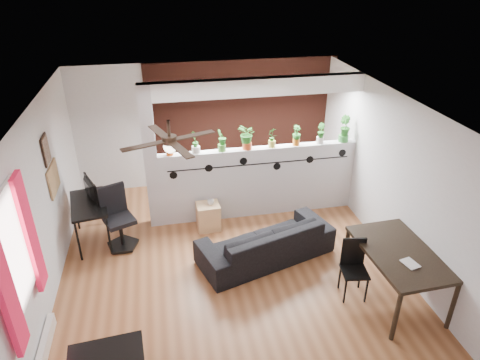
# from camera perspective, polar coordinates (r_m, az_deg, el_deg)

# --- Properties ---
(room_shell) EXTENTS (6.30, 7.10, 2.90)m
(room_shell) POSITION_cam_1_polar(r_m,az_deg,el_deg) (6.18, -1.37, -2.07)
(room_shell) COLOR brown
(room_shell) RESTS_ON ground
(partition_wall) EXTENTS (3.60, 0.18, 1.35)m
(partition_wall) POSITION_cam_1_polar(r_m,az_deg,el_deg) (7.91, 2.51, -0.19)
(partition_wall) COLOR #BCBCC1
(partition_wall) RESTS_ON ground
(ceiling_header) EXTENTS (3.60, 0.18, 0.30)m
(ceiling_header) POSITION_cam_1_polar(r_m,az_deg,el_deg) (7.26, 2.80, 12.31)
(ceiling_header) COLOR white
(ceiling_header) RESTS_ON room_shell
(pier_column) EXTENTS (0.22, 0.20, 2.60)m
(pier_column) POSITION_cam_1_polar(r_m,az_deg,el_deg) (7.46, -11.83, 2.75)
(pier_column) COLOR #BCBCC1
(pier_column) RESTS_ON ground
(brick_panel) EXTENTS (3.90, 0.05, 2.60)m
(brick_panel) POSITION_cam_1_polar(r_m,az_deg,el_deg) (8.98, 0.40, 7.65)
(brick_panel) COLOR #993F2C
(brick_panel) RESTS_ON ground
(vine_decal) EXTENTS (3.31, 0.01, 0.30)m
(vine_decal) POSITION_cam_1_polar(r_m,az_deg,el_deg) (7.65, 2.74, 2.17)
(vine_decal) COLOR black
(vine_decal) RESTS_ON partition_wall
(window_assembly) EXTENTS (0.09, 1.30, 1.55)m
(window_assembly) POSITION_cam_1_polar(r_m,az_deg,el_deg) (5.26, -27.81, -8.87)
(window_assembly) COLOR white
(window_assembly) RESTS_ON room_shell
(baseboard_heater) EXTENTS (0.08, 1.00, 0.18)m
(baseboard_heater) POSITION_cam_1_polar(r_m,az_deg,el_deg) (6.14, -24.62, -19.69)
(baseboard_heater) COLOR silver
(baseboard_heater) RESTS_ON ground
(corkboard) EXTENTS (0.03, 0.60, 0.45)m
(corkboard) POSITION_cam_1_polar(r_m,az_deg,el_deg) (7.13, -23.62, 0.17)
(corkboard) COLOR olive
(corkboard) RESTS_ON room_shell
(framed_art) EXTENTS (0.03, 0.34, 0.44)m
(framed_art) POSITION_cam_1_polar(r_m,az_deg,el_deg) (6.89, -24.48, 3.67)
(framed_art) COLOR #8C7259
(framed_art) RESTS_ON room_shell
(ceiling_fan) EXTENTS (1.19, 1.19, 0.43)m
(ceiling_fan) POSITION_cam_1_polar(r_m,az_deg,el_deg) (5.40, -9.36, 4.98)
(ceiling_fan) COLOR black
(ceiling_fan) RESTS_ON room_shell
(potted_plant_0) EXTENTS (0.22, 0.23, 0.37)m
(potted_plant_0) POSITION_cam_1_polar(r_m,az_deg,el_deg) (7.36, -9.45, 4.72)
(potted_plant_0) COLOR #D75819
(potted_plant_0) RESTS_ON partition_wall
(potted_plant_1) EXTENTS (0.27, 0.27, 0.42)m
(potted_plant_1) POSITION_cam_1_polar(r_m,az_deg,el_deg) (7.37, -5.95, 5.20)
(potted_plant_1) COLOR white
(potted_plant_1) RESTS_ON partition_wall
(potted_plant_2) EXTENTS (0.25, 0.24, 0.40)m
(potted_plant_2) POSITION_cam_1_polar(r_m,az_deg,el_deg) (7.42, -2.46, 5.40)
(potted_plant_2) COLOR #4D9937
(potted_plant_2) RESTS_ON partition_wall
(potted_plant_3) EXTENTS (0.27, 0.29, 0.46)m
(potted_plant_3) POSITION_cam_1_polar(r_m,az_deg,el_deg) (7.48, 0.97, 5.87)
(potted_plant_3) COLOR #BE441E
(potted_plant_3) RESTS_ON partition_wall
(potted_plant_4) EXTENTS (0.21, 0.19, 0.37)m
(potted_plant_4) POSITION_cam_1_polar(r_m,az_deg,el_deg) (7.60, 4.31, 5.78)
(potted_plant_4) COLOR #CEC648
(potted_plant_4) RESTS_ON partition_wall
(potted_plant_5) EXTENTS (0.22, 0.20, 0.37)m
(potted_plant_5) POSITION_cam_1_polar(r_m,az_deg,el_deg) (7.73, 7.56, 5.99)
(potted_plant_5) COLOR orange
(potted_plant_5) RESTS_ON partition_wall
(potted_plant_6) EXTENTS (0.17, 0.20, 0.38)m
(potted_plant_6) POSITION_cam_1_polar(r_m,az_deg,el_deg) (7.88, 10.70, 6.21)
(potted_plant_6) COLOR silver
(potted_plant_6) RESTS_ON partition_wall
(potted_plant_7) EXTENTS (0.26, 0.30, 0.49)m
(potted_plant_7) POSITION_cam_1_polar(r_m,az_deg,el_deg) (8.03, 13.76, 6.73)
(potted_plant_7) COLOR #2F8336
(potted_plant_7) RESTS_ON partition_wall
(sofa) EXTENTS (2.22, 1.39, 0.61)m
(sofa) POSITION_cam_1_polar(r_m,az_deg,el_deg) (6.95, 3.46, -8.18)
(sofa) COLOR black
(sofa) RESTS_ON ground
(cube_shelf) EXTENTS (0.42, 0.37, 0.49)m
(cube_shelf) POSITION_cam_1_polar(r_m,az_deg,el_deg) (7.69, -4.25, -4.86)
(cube_shelf) COLOR tan
(cube_shelf) RESTS_ON ground
(cup) EXTENTS (0.14, 0.14, 0.09)m
(cup) POSITION_cam_1_polar(r_m,az_deg,el_deg) (7.54, -3.95, -2.96)
(cup) COLOR gray
(cup) RESTS_ON cube_shelf
(computer_desk) EXTENTS (0.72, 1.13, 0.76)m
(computer_desk) POSITION_cam_1_polar(r_m,az_deg,el_deg) (7.53, -19.54, -3.34)
(computer_desk) COLOR black
(computer_desk) RESTS_ON ground
(monitor) EXTENTS (0.34, 0.18, 0.19)m
(monitor) POSITION_cam_1_polar(r_m,az_deg,el_deg) (7.58, -19.61, -1.67)
(monitor) COLOR black
(monitor) RESTS_ON computer_desk
(office_chair) EXTENTS (0.59, 0.60, 1.07)m
(office_chair) POSITION_cam_1_polar(r_m,az_deg,el_deg) (7.39, -15.91, -5.34)
(office_chair) COLOR black
(office_chair) RESTS_ON ground
(dining_table) EXTENTS (0.96, 1.51, 0.81)m
(dining_table) POSITION_cam_1_polar(r_m,az_deg,el_deg) (6.33, 20.43, -9.52)
(dining_table) COLOR black
(dining_table) RESTS_ON ground
(book) EXTENTS (0.21, 0.25, 0.02)m
(book) POSITION_cam_1_polar(r_m,az_deg,el_deg) (6.03, 21.16, -10.57)
(book) COLOR gray
(book) RESTS_ON dining_table
(folding_chair) EXTENTS (0.41, 0.41, 0.88)m
(folding_chair) POSITION_cam_1_polar(r_m,az_deg,el_deg) (6.36, 14.92, -10.58)
(folding_chair) COLOR black
(folding_chair) RESTS_ON ground
(coffee_table) EXTENTS (0.87, 0.53, 0.39)m
(coffee_table) POSITION_cam_1_polar(r_m,az_deg,el_deg) (5.45, -17.45, -21.44)
(coffee_table) COLOR black
(coffee_table) RESTS_ON ground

